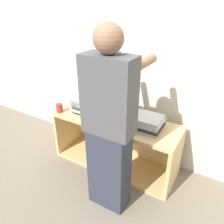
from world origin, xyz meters
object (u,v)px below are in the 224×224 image
Objects in this scene: laptop_open at (118,113)px; laptop_stack_left at (89,106)px; person at (109,129)px; mug at (59,108)px; laptop_stack_right at (146,122)px.

laptop_open is 1.01× the size of laptop_stack_left.
mug is at bearing 159.81° from person.
laptop_stack_left is at bearing -170.53° from laptop_open.
laptop_open is 0.35m from laptop_stack_left.
laptop_stack_right is at bearing -8.73° from laptop_open.
mug is at bearing -149.06° from laptop_stack_left.
laptop_stack_left is at bearing 139.40° from person.
laptop_stack_right is 3.31× the size of mug.
person is at bearing -103.90° from laptop_stack_right.
laptop_stack_left reaches higher than mug.
laptop_open is 0.66m from mug.
person is at bearing -20.19° from mug.
laptop_stack_right is at bearing 10.27° from mug.
person reaches higher than mug.
person is (0.56, -0.48, 0.13)m from laptop_stack_left.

